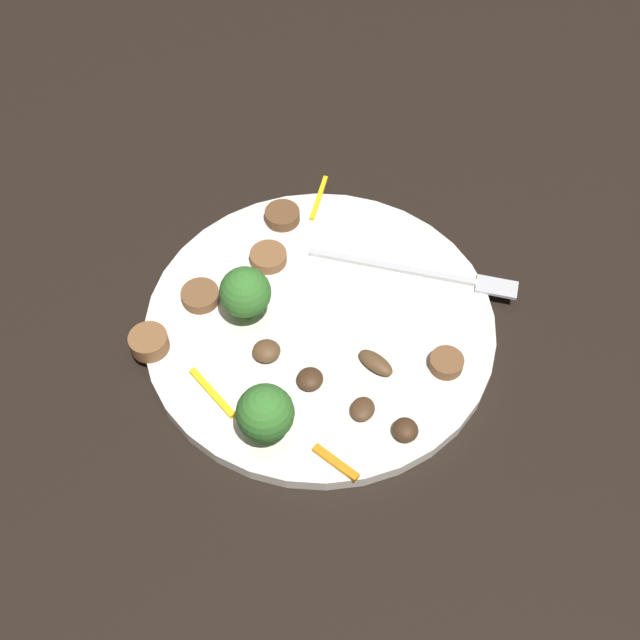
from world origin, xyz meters
The scene contains 18 objects.
ground_plane centered at (0.00, 0.00, 0.00)m, with size 1.40×1.40×0.00m, color black.
plate centered at (0.00, 0.00, 0.01)m, with size 0.29×0.29×0.01m, color white.
fork centered at (0.05, 0.09, 0.01)m, with size 0.17×0.07×0.00m.
broccoli_floret_0 centered at (-0.05, -0.03, 0.04)m, with size 0.04×0.04×0.05m.
broccoli_floret_1 centered at (0.02, -0.11, 0.05)m, with size 0.04×0.04×0.06m.
sausage_slice_0 centered at (-0.10, -0.09, 0.02)m, with size 0.03×0.03×0.01m, color brown.
sausage_slice_1 centered at (-0.07, 0.03, 0.02)m, with size 0.03×0.03×0.01m, color brown.
sausage_slice_2 centered at (-0.10, -0.04, 0.02)m, with size 0.03×0.03×0.01m, color brown.
sausage_slice_3 centered at (0.11, 0.01, 0.02)m, with size 0.03×0.03×0.01m, color brown.
sausage_slice_4 centered at (-0.09, 0.08, 0.02)m, with size 0.03×0.03×0.01m, color brown.
mushroom_0 centered at (0.03, -0.05, 0.02)m, with size 0.02×0.02×0.01m, color #422B19.
mushroom_1 centered at (0.06, -0.01, 0.02)m, with size 0.03×0.01×0.01m, color brown.
mushroom_2 centered at (0.07, -0.06, 0.02)m, with size 0.02×0.02×0.01m, color #4C331E.
mushroom_3 centered at (-0.02, -0.05, 0.02)m, with size 0.02×0.02×0.01m, color brown.
mushroom_4 centered at (0.11, -0.05, 0.02)m, with size 0.02×0.02×0.01m, color #422B19.
pepper_strip_0 centered at (-0.03, -0.10, 0.01)m, with size 0.05×0.01×0.00m, color yellow.
pepper_strip_1 centered at (0.08, -0.10, 0.01)m, with size 0.04×0.01×0.00m, color orange.
pepper_strip_2 centered at (-0.07, 0.12, 0.01)m, with size 0.05×0.00×0.00m, color yellow.
Camera 1 is at (0.20, -0.32, 0.54)m, focal length 44.56 mm.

